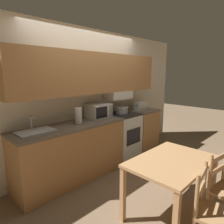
# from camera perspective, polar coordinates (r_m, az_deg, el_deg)

# --- Properties ---
(ground_plane) EXTENTS (16.00, 16.00, 0.00)m
(ground_plane) POSITION_cam_1_polar(r_m,az_deg,el_deg) (4.17, -6.07, -13.81)
(ground_plane) COLOR #7F664C
(wall_back) EXTENTS (5.54, 0.38, 2.55)m
(wall_back) POSITION_cam_1_polar(r_m,az_deg,el_deg) (3.75, -5.70, 7.32)
(wall_back) COLOR silver
(wall_back) RESTS_ON ground_plane
(lower_counter_main) EXTENTS (1.89, 0.62, 0.93)m
(lower_counter_main) POSITION_cam_1_polar(r_m,az_deg,el_deg) (3.42, -11.34, -11.23)
(lower_counter_main) COLOR #B27A47
(lower_counter_main) RESTS_ON ground_plane
(lower_counter_right_stub) EXTENTS (0.66, 0.62, 0.93)m
(lower_counter_right_stub) POSITION_cam_1_polar(r_m,az_deg,el_deg) (4.67, 8.21, -4.97)
(lower_counter_right_stub) COLOR #B27A47
(lower_counter_right_stub) RESTS_ON ground_plane
(stove_range) EXTENTS (0.60, 0.60, 0.93)m
(stove_range) POSITION_cam_1_polar(r_m,az_deg,el_deg) (4.20, 2.98, -6.74)
(stove_range) COLOR silver
(stove_range) RESTS_ON ground_plane
(cooking_pot) EXTENTS (0.34, 0.26, 0.13)m
(cooking_pot) POSITION_cam_1_polar(r_m,az_deg,el_deg) (4.12, 2.85, 0.63)
(cooking_pot) COLOR #B7BABF
(cooking_pot) RESTS_ON stove_range
(microwave) EXTENTS (0.43, 0.33, 0.25)m
(microwave) POSITION_cam_1_polar(r_m,az_deg,el_deg) (3.72, -3.86, 0.36)
(microwave) COLOR silver
(microwave) RESTS_ON lower_counter_main
(toaster) EXTENTS (0.31, 0.17, 0.17)m
(toaster) POSITION_cam_1_polar(r_m,az_deg,el_deg) (4.53, 8.10, 1.70)
(toaster) COLOR silver
(toaster) RESTS_ON lower_counter_right_stub
(sink_basin) EXTENTS (0.49, 0.33, 0.22)m
(sink_basin) POSITION_cam_1_polar(r_m,az_deg,el_deg) (3.00, -20.98, -5.19)
(sink_basin) COLOR #B7BABF
(sink_basin) RESTS_ON lower_counter_main
(paper_towel_roll) EXTENTS (0.12, 0.12, 0.26)m
(paper_towel_roll) POSITION_cam_1_polar(r_m,az_deg,el_deg) (3.30, -9.56, -1.10)
(paper_towel_roll) COLOR black
(paper_towel_roll) RESTS_ON lower_counter_main
(dining_table) EXTENTS (1.09, 0.74, 0.73)m
(dining_table) POSITION_cam_1_polar(r_m,az_deg,el_deg) (2.61, 16.62, -14.99)
(dining_table) COLOR tan
(dining_table) RESTS_ON ground_plane
(chair_left_of_table) EXTENTS (0.44, 0.44, 0.87)m
(chair_left_of_table) POSITION_cam_1_polar(r_m,az_deg,el_deg) (2.36, 27.06, -24.44)
(chair_left_of_table) COLOR tan
(chair_left_of_table) RESTS_ON ground_plane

